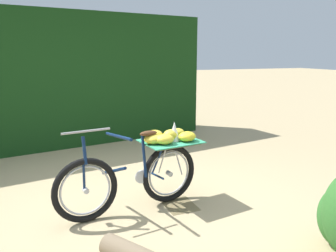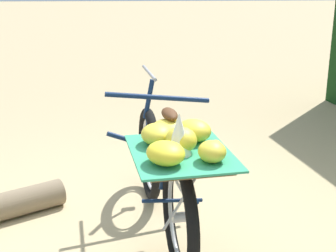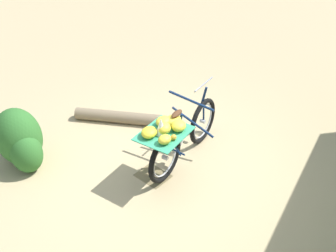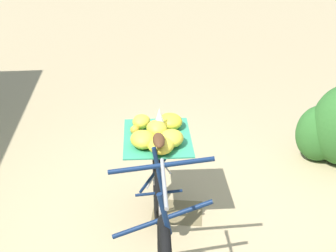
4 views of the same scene
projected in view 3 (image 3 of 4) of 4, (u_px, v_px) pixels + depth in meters
The scene contains 5 objects.
ground_plane at pixel (179, 171), 5.29m from camera, with size 60.00×60.00×0.00m, color tan.
bicycle at pixel (179, 135), 5.13m from camera, with size 0.78×1.80×1.03m.
fallen_log at pixel (120, 117), 6.27m from camera, with size 0.20×0.20×1.55m, color #7F6B51.
shrub_cluster at pixel (20, 140), 5.26m from camera, with size 0.91×0.63×0.87m.
leaf_litter_patch at pixel (153, 175), 5.21m from camera, with size 0.44×0.36×0.01m, color olive.
Camera 3 is at (-2.53, 3.12, 3.50)m, focal length 39.82 mm.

